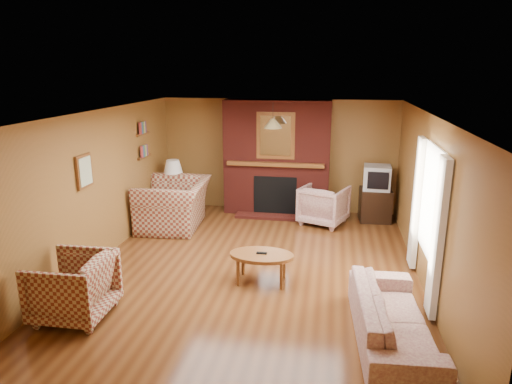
% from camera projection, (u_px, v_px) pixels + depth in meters
% --- Properties ---
extents(floor, '(6.50, 6.50, 0.00)m').
position_uv_depth(floor, '(252.00, 271.00, 7.04)').
color(floor, '#4A250F').
rests_on(floor, ground).
extents(ceiling, '(6.50, 6.50, 0.00)m').
position_uv_depth(ceiling, '(251.00, 114.00, 6.41)').
color(ceiling, silver).
rests_on(ceiling, wall_back).
extents(wall_back, '(6.50, 0.00, 6.50)m').
position_uv_depth(wall_back, '(278.00, 156.00, 9.82)').
color(wall_back, brown).
rests_on(wall_back, floor).
extents(wall_front, '(6.50, 0.00, 6.50)m').
position_uv_depth(wall_front, '(180.00, 305.00, 3.64)').
color(wall_front, brown).
rests_on(wall_front, floor).
extents(wall_left, '(0.00, 6.50, 6.50)m').
position_uv_depth(wall_left, '(95.00, 189.00, 7.13)').
color(wall_left, brown).
rests_on(wall_left, floor).
extents(wall_right, '(0.00, 6.50, 6.50)m').
position_uv_depth(wall_right, '(429.00, 204.00, 6.32)').
color(wall_right, brown).
rests_on(wall_right, floor).
extents(fireplace, '(2.20, 0.82, 2.40)m').
position_uv_depth(fireplace, '(277.00, 159.00, 9.57)').
color(fireplace, '#551812').
rests_on(fireplace, floor).
extents(window_right, '(0.10, 1.85, 2.00)m').
position_uv_depth(window_right, '(427.00, 214.00, 6.16)').
color(window_right, beige).
rests_on(window_right, wall_right).
extents(bookshelf, '(0.09, 0.55, 0.71)m').
position_uv_depth(bookshelf, '(145.00, 141.00, 8.81)').
color(bookshelf, brown).
rests_on(bookshelf, wall_left).
extents(botanical_print, '(0.05, 0.40, 0.50)m').
position_uv_depth(botanical_print, '(84.00, 171.00, 6.75)').
color(botanical_print, brown).
rests_on(botanical_print, wall_left).
extents(pendant_light, '(0.36, 0.36, 0.48)m').
position_uv_depth(pendant_light, '(273.00, 123.00, 8.70)').
color(pendant_light, black).
rests_on(pendant_light, ceiling).
extents(plaid_loveseat, '(1.34, 1.51, 0.93)m').
position_uv_depth(plaid_loveseat, '(174.00, 204.00, 8.87)').
color(plaid_loveseat, maroon).
rests_on(plaid_loveseat, floor).
extents(plaid_armchair, '(0.91, 0.88, 0.81)m').
position_uv_depth(plaid_armchair, '(73.00, 287.00, 5.65)').
color(plaid_armchair, maroon).
rests_on(plaid_armchair, floor).
extents(floral_sofa, '(0.92, 2.06, 0.59)m').
position_uv_depth(floral_sofa, '(392.00, 319.00, 5.15)').
color(floral_sofa, beige).
rests_on(floral_sofa, floor).
extents(floral_armchair, '(1.08, 1.10, 0.78)m').
position_uv_depth(floral_armchair, '(324.00, 205.00, 9.09)').
color(floral_armchair, beige).
rests_on(floral_armchair, floor).
extents(coffee_table, '(0.93, 0.58, 0.46)m').
position_uv_depth(coffee_table, '(262.00, 257.00, 6.59)').
color(coffee_table, brown).
rests_on(coffee_table, floor).
extents(side_table, '(0.42, 0.42, 0.54)m').
position_uv_depth(side_table, '(175.00, 203.00, 9.64)').
color(side_table, brown).
rests_on(side_table, floor).
extents(table_lamp, '(0.40, 0.40, 0.66)m').
position_uv_depth(table_lamp, '(173.00, 174.00, 9.47)').
color(table_lamp, white).
rests_on(table_lamp, side_table).
extents(tv_stand, '(0.64, 0.59, 0.66)m').
position_uv_depth(tv_stand, '(375.00, 205.00, 9.29)').
color(tv_stand, black).
rests_on(tv_stand, floor).
extents(crt_tv, '(0.55, 0.55, 0.48)m').
position_uv_depth(crt_tv, '(377.00, 178.00, 9.13)').
color(crt_tv, '#ADB0B5').
rests_on(crt_tv, tv_stand).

